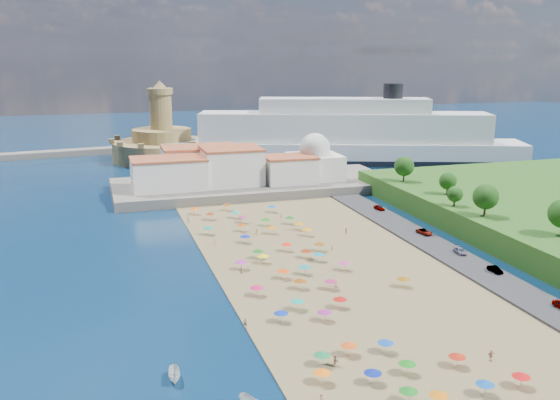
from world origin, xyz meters
name	(u,v)px	position (x,y,z in m)	size (l,w,h in m)	color
ground	(296,264)	(0.00, 0.00, 0.00)	(700.00, 700.00, 0.00)	#071938
terrace	(254,185)	(10.00, 73.00, 1.50)	(90.00, 36.00, 3.00)	#59544C
jetty	(172,171)	(-12.00, 108.00, 1.20)	(18.00, 70.00, 2.40)	#59544C
waterfront_buildings	(214,168)	(-3.05, 73.64, 7.88)	(57.00, 29.00, 11.00)	silver
domed_building	(315,160)	(30.00, 71.00, 8.97)	(16.00, 16.00, 15.00)	silver
fortress	(162,144)	(-12.00, 138.00, 6.68)	(40.00, 40.00, 32.40)	#A08550
cruise_ship	(344,140)	(57.25, 111.72, 9.34)	(143.43, 67.56, 31.54)	black
beach_parasols	(301,269)	(-2.04, -9.01, 2.15)	(31.60, 115.85, 2.20)	gray
beachgoers	(288,265)	(-2.92, -2.92, 1.11)	(37.26, 92.02, 1.89)	tan
moored_boats	(209,388)	(-27.30, -45.31, 0.81)	(10.70, 14.14, 1.65)	white
parked_cars	(450,246)	(36.00, -1.85, 1.34)	(2.78, 75.86, 1.33)	gray
hillside_trees	(507,205)	(49.07, -3.36, 10.23)	(14.37, 111.83, 7.92)	#382314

